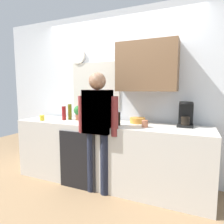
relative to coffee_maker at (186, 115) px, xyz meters
The scene contains 16 objects.
ground_plane 1.56m from the coffee_maker, 154.96° to the right, with size 8.00×8.00×0.00m, color #8C6D4C.
kitchen_counter 1.22m from the coffee_maker, 169.72° to the right, with size 2.83×0.64×0.90m, color beige.
dishwasher_panel 1.59m from the coffee_maker, 158.98° to the right, with size 0.56×0.02×0.81m, color black.
back_wall_assembly 1.06m from the coffee_maker, 168.01° to the left, with size 4.43×0.42×2.60m.
coffee_maker is the anchor object (origin of this frame).
bottle_dark_sauce 0.89m from the coffee_maker, 161.72° to the right, with size 0.06×0.06×0.18m, color black.
bottle_red_vinegar 1.82m from the coffee_maker, behind, with size 0.06×0.06×0.22m, color maroon.
bottle_olive_oil 1.76m from the coffee_maker, behind, with size 0.06×0.06×0.25m, color olive.
cup_blue_mug 1.05m from the coffee_maker, behind, with size 0.08×0.08×0.10m, color #3351B2.
cup_yellow_cup 2.13m from the coffee_maker, 169.88° to the right, with size 0.07×0.07×0.09m, color yellow.
cup_terracotta_mug 0.56m from the coffee_maker, 150.77° to the right, with size 0.08×0.08×0.09m, color #B26647.
mixing_bowl 0.66m from the coffee_maker, behind, with size 0.22×0.22×0.08m, color orange.
potted_plant 1.60m from the coffee_maker, behind, with size 0.15×0.15×0.23m.
dish_soap 1.91m from the coffee_maker, behind, with size 0.06×0.06×0.18m.
person_at_sink 1.16m from the coffee_maker, 154.96° to the right, with size 0.57×0.22×1.60m.
person_guest 1.16m from the coffee_maker, 154.96° to the right, with size 0.57×0.22×1.60m.
Camera 1 is at (1.15, -2.20, 1.39)m, focal length 30.99 mm.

